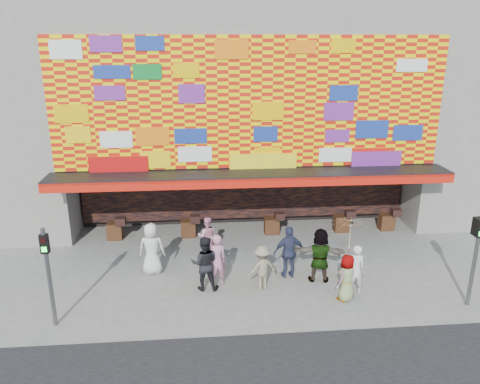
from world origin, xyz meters
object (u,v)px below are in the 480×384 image
Objects in this scene: ped_a at (152,249)px; ped_c at (205,263)px; ped_b at (216,260)px; ped_d at (262,268)px; ped_g at (347,278)px; signal_left at (48,267)px; ped_h at (355,269)px; signal_right at (476,250)px; ped_e at (289,252)px; ped_f at (320,255)px; parasol at (350,235)px; ped_i at (207,236)px.

ped_c is at bearing 149.09° from ped_a.
ped_d is (1.46, -0.34, -0.16)m from ped_b.
ped_c is at bearing -51.07° from ped_g.
ped_h is (9.12, 1.04, -1.03)m from signal_left.
signal_right is 1.61× the size of ped_e.
signal_right reaches higher than ped_e.
parasol is (0.53, -1.29, 1.27)m from ped_f.
ped_a is at bearing -15.01° from ped_h.
ped_f reaches higher than ped_b.
ped_a is 1.11× the size of ped_h.
ped_d is at bearing -179.83° from ped_c.
ped_e is 1.04m from ped_f.
signal_left is at bearing 180.00° from signal_right.
ped_b reaches higher than ped_g.
signal_right is 3.75m from parasol.
ped_g is at bearing 122.31° from ped_f.
ped_c is at bearing 13.04° from ped_f.
ped_a is 6.77m from parasol.
signal_left is 5.16m from ped_b.
ped_f is at bearing 150.60° from ped_i.
ped_a reaches higher than ped_i.
ped_f is (2.01, 0.38, 0.18)m from ped_d.
signal_right is 10.37m from ped_a.
ped_b is 1.10× the size of ped_h.
signal_right is at bearing 154.23° from ped_b.
ped_c reaches higher than ped_i.
ped_g reaches higher than ped_i.
ped_b is (2.21, -1.10, -0.01)m from ped_a.
ped_h is (4.80, -0.66, -0.09)m from ped_c.
ped_e is 2.24m from ped_g.
signal_left is 2.00× the size of ped_i.
parasol reaches higher than ped_g.
parasol reaches higher than ped_d.
ped_h is at bearing 148.27° from ped_i.
ped_e is (2.89, 0.58, 0.01)m from ped_c.
parasol is (6.21, -2.35, 1.29)m from ped_a.
ped_g is (2.54, -0.91, 0.00)m from ped_d.
signal_left is 12.40m from signal_right.
signal_left reaches higher than parasol.
ped_c is at bearing -24.78° from ped_d.
ped_d is at bearing 125.15° from ped_i.
parasol is at bearing 122.31° from ped_f.
ped_e is at bearing 17.48° from signal_left.
ped_f is at bearing 153.74° from ped_e.
ped_i is (-4.67, 3.29, -0.08)m from ped_h.
ped_d is (1.85, -0.16, -0.16)m from ped_c.
signal_left reaches higher than ped_b.
ped_i is at bearing -95.85° from ped_b.
ped_f is 1.29m from ped_h.
ped_h is 0.84× the size of parasol.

